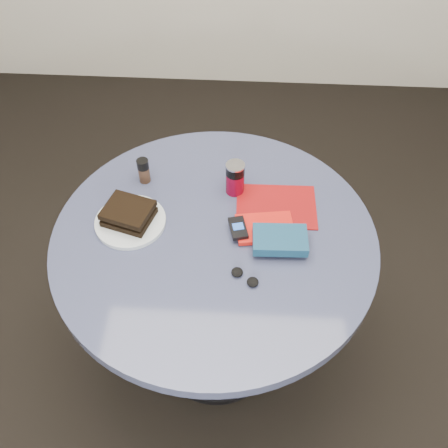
# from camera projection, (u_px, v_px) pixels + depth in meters

# --- Properties ---
(ground) EXTENTS (4.00, 4.00, 0.00)m
(ground) POSITION_uv_depth(u_px,v_px,m) (217.00, 349.00, 2.09)
(ground) COLOR black
(ground) RESTS_ON ground
(table) EXTENTS (1.00, 1.00, 0.75)m
(table) POSITION_uv_depth(u_px,v_px,m) (215.00, 266.00, 1.65)
(table) COLOR black
(table) RESTS_ON ground
(plate) EXTENTS (0.27, 0.27, 0.01)m
(plate) POSITION_uv_depth(u_px,v_px,m) (130.00, 222.00, 1.55)
(plate) COLOR silver
(plate) RESTS_ON table
(sandwich) EXTENTS (0.17, 0.16, 0.05)m
(sandwich) POSITION_uv_depth(u_px,v_px,m) (128.00, 213.00, 1.53)
(sandwich) COLOR black
(sandwich) RESTS_ON plate
(soda_can) EXTENTS (0.08, 0.08, 0.12)m
(soda_can) POSITION_uv_depth(u_px,v_px,m) (235.00, 178.00, 1.61)
(soda_can) COLOR maroon
(soda_can) RESTS_ON table
(pepper_grinder) EXTENTS (0.05, 0.05, 0.09)m
(pepper_grinder) POSITION_uv_depth(u_px,v_px,m) (144.00, 170.00, 1.65)
(pepper_grinder) COLOR #40291B
(pepper_grinder) RESTS_ON table
(magazine) EXTENTS (0.26, 0.20, 0.00)m
(magazine) POSITION_uv_depth(u_px,v_px,m) (276.00, 206.00, 1.60)
(magazine) COLOR maroon
(magazine) RESTS_ON table
(red_book) EXTENTS (0.19, 0.14, 0.01)m
(red_book) POSITION_uv_depth(u_px,v_px,m) (265.00, 228.00, 1.53)
(red_book) COLOR red
(red_book) RESTS_ON magazine
(novel) EXTENTS (0.16, 0.11, 0.03)m
(novel) POSITION_uv_depth(u_px,v_px,m) (280.00, 240.00, 1.47)
(novel) COLOR navy
(novel) RESTS_ON red_book
(mp3_player) EXTENTS (0.07, 0.09, 0.02)m
(mp3_player) POSITION_uv_depth(u_px,v_px,m) (238.00, 228.00, 1.51)
(mp3_player) COLOR black
(mp3_player) RESTS_ON red_book
(headphones) EXTENTS (0.09, 0.08, 0.02)m
(headphones) POSITION_uv_depth(u_px,v_px,m) (245.00, 277.00, 1.41)
(headphones) COLOR black
(headphones) RESTS_ON table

